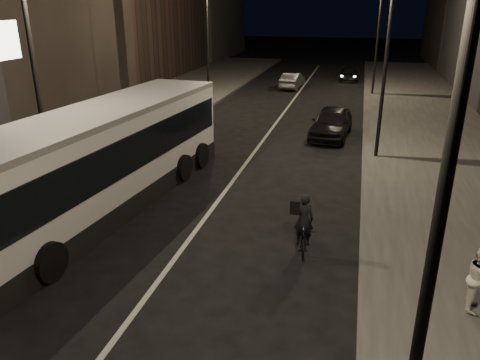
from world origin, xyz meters
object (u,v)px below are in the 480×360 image
Objects in this scene: streetlight_right_mid at (382,37)px; car_far at (349,74)px; streetlight_right_far at (375,22)px; car_mid at (292,80)px; streetlight_right_near at (426,138)px; city_bus at (103,155)px; streetlight_left_far at (211,24)px; car_near at (331,123)px; streetlight_left_near at (38,48)px; cyclist_on_bicycle at (303,232)px.

car_far is (-1.73, 23.02, -4.80)m from streetlight_right_mid.
streetlight_right_far reaches higher than car_mid.
streetlight_right_near is 12.64m from city_bus.
streetlight_left_far is at bearing 63.55° from car_mid.
streetlight_right_near reaches higher than car_near.
streetlight_right_mid is at bearing 113.61° from car_mid.
streetlight_left_near is at bearing -166.43° from city_bus.
streetlight_left_near is at bearing -122.64° from car_near.
cyclist_on_bicycle is (8.75, -19.25, -4.75)m from streetlight_left_far.
streetlight_left_far reaches higher than cyclist_on_bicycle.
car_mid is (4.53, 7.59, -4.71)m from streetlight_left_far.
streetlight_right_near and streetlight_left_near have the same top height.
streetlight_right_mid is 2.07× the size of car_mid.
city_bus is at bearing 159.63° from cyclist_on_bicycle.
cyclist_on_bicycle is at bearing 103.31° from car_mid.
streetlight_right_far and streetlight_left_far have the same top height.
car_near reaches higher than car_far.
cyclist_on_bicycle is 12.50m from car_near.
car_far is (0.19, 32.26, -0.04)m from cyclist_on_bicycle.
streetlight_right_mid is 1.00× the size of streetlight_left_far.
car_near is 1.18× the size of car_mid.
streetlight_right_mid is 1.00× the size of streetlight_right_far.
car_mid is at bearing 89.25° from city_bus.
streetlight_right_near is at bearing -90.00° from streetlight_right_mid.
city_bus is 31.63m from car_far.
streetlight_right_near is at bearing -79.10° from car_near.
city_bus is at bearing -106.03° from car_far.
city_bus is at bearing 137.30° from streetlight_right_near.
streetlight_left_near is at bearing -90.00° from streetlight_left_far.
car_near is (8.67, -6.75, -4.58)m from streetlight_left_far.
streetlight_right_far is at bearing 77.30° from cyclist_on_bicycle.
city_bus is (1.73, -17.76, -3.48)m from streetlight_left_far.
streetlight_right_near is 1.00× the size of streetlight_left_far.
streetlight_left_far is 18.18m from city_bus.
streetlight_right_mid is 0.63× the size of city_bus.
streetlight_left_near is at bearing 84.35° from car_mid.
cyclist_on_bicycle is at bearing -94.34° from streetlight_right_far.
cyclist_on_bicycle is 27.17m from car_mid.
city_bus is 3.31× the size of car_mid.
streetlight_left_near is 0.63× the size of city_bus.
car_mid is at bearing 79.96° from streetlight_left_near.
streetlight_right_far is at bearing 169.84° from car_mid.
streetlight_right_near is 2.08× the size of car_far.
streetlight_left_far reaches higher than car_near.
streetlight_right_near reaches higher than cyclist_on_bicycle.
car_far is at bearing 94.24° from car_near.
streetlight_right_far is 12.24m from streetlight_left_far.
streetlight_right_far is 13.69m from car_near.
streetlight_right_mid and streetlight_left_far have the same top height.
car_near is at bearing 110.49° from car_mid.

